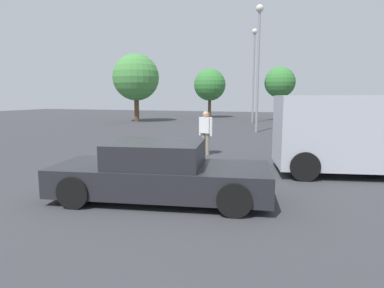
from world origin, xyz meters
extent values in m
plane|color=#38383D|center=(0.00, 0.00, 0.00)|extent=(80.00, 80.00, 0.00)
cube|color=#232328|center=(0.36, -0.23, 0.45)|extent=(4.72, 2.48, 0.57)
cube|color=#232328|center=(0.26, -0.25, 0.98)|extent=(2.13, 1.88, 0.49)
cube|color=slate|center=(1.13, -0.09, 0.98)|extent=(0.32, 1.44, 0.41)
cube|color=slate|center=(-0.62, -0.41, 0.98)|extent=(0.32, 1.44, 0.41)
cylinder|color=black|center=(1.73, 0.83, 0.32)|extent=(0.67, 0.33, 0.64)
cylinder|color=black|center=(2.02, -0.75, 0.32)|extent=(0.67, 0.33, 0.64)
cylinder|color=black|center=(-1.30, 0.29, 0.32)|extent=(0.67, 0.33, 0.64)
cylinder|color=black|center=(-1.02, -1.30, 0.32)|extent=(0.67, 0.33, 0.64)
ellipsoid|color=beige|center=(-2.50, 1.79, 0.27)|extent=(0.29, 0.43, 0.23)
sphere|color=beige|center=(-2.46, 2.04, 0.33)|extent=(0.19, 0.19, 0.19)
sphere|color=beige|center=(-2.45, 2.10, 0.33)|extent=(0.08, 0.08, 0.08)
cylinder|color=beige|center=(-2.55, 1.93, 0.08)|extent=(0.06, 0.06, 0.17)
cylinder|color=beige|center=(-2.42, 1.91, 0.08)|extent=(0.06, 0.06, 0.17)
cylinder|color=beige|center=(-2.58, 1.67, 0.08)|extent=(0.06, 0.06, 0.17)
cylinder|color=beige|center=(-2.46, 1.65, 0.08)|extent=(0.06, 0.06, 0.17)
sphere|color=beige|center=(-2.54, 1.55, 0.30)|extent=(0.11, 0.11, 0.11)
cube|color=#B2B7C1|center=(5.03, 3.66, 1.20)|extent=(5.57, 3.01, 1.97)
cube|color=slate|center=(2.49, 3.14, 1.64)|extent=(0.39, 1.67, 0.79)
cylinder|color=black|center=(3.22, 2.33, 0.38)|extent=(0.79, 0.40, 0.76)
cylinder|color=black|center=(2.85, 4.18, 0.38)|extent=(0.79, 0.40, 0.76)
cylinder|color=gray|center=(-0.33, 5.14, 0.41)|extent=(0.13, 0.13, 0.82)
cylinder|color=gray|center=(-0.17, 5.10, 0.41)|extent=(0.13, 0.13, 0.82)
cube|color=white|center=(-0.25, 5.12, 1.11)|extent=(0.45, 0.33, 0.58)
cylinder|color=white|center=(-0.48, 5.18, 1.06)|extent=(0.09, 0.09, 0.68)
cylinder|color=white|center=(-0.02, 5.06, 1.06)|extent=(0.09, 0.09, 0.68)
sphere|color=tan|center=(-0.25, 5.12, 1.51)|extent=(0.22, 0.22, 0.22)
cylinder|color=gray|center=(-0.76, 20.59, 3.58)|extent=(0.14, 0.14, 7.17)
sphere|color=silver|center=(-0.76, 20.59, 7.30)|extent=(0.44, 0.44, 0.44)
cylinder|color=gray|center=(0.51, 13.46, 3.53)|extent=(0.14, 0.14, 7.07)
sphere|color=silver|center=(0.51, 13.46, 7.20)|extent=(0.44, 0.44, 0.44)
cylinder|color=brown|center=(1.12, 23.79, 1.20)|extent=(0.36, 0.36, 2.41)
sphere|color=#387F38|center=(1.12, 23.79, 3.42)|extent=(2.72, 2.72, 2.72)
cylinder|color=brown|center=(-10.48, 18.72, 1.16)|extent=(0.41, 0.41, 2.31)
sphere|color=#478C42|center=(-10.48, 18.72, 3.79)|extent=(3.95, 3.95, 3.95)
cylinder|color=brown|center=(-5.96, 25.97, 1.07)|extent=(0.32, 0.32, 2.14)
sphere|color=#387F38|center=(-5.96, 25.97, 3.36)|extent=(3.24, 3.24, 3.24)
camera|label=1|loc=(3.09, -6.27, 2.15)|focal=30.11mm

